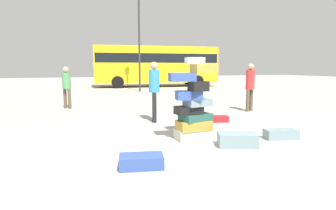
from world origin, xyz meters
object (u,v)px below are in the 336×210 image
(suitcase_navy_behind_tower, at_px, (141,161))
(suitcase_slate_white_trunk, at_px, (281,134))
(person_bearded_onlooker, at_px, (250,83))
(suitcase_tower, at_px, (193,107))
(person_passerby_in_red, at_px, (67,84))
(person_tourist_with_camera, at_px, (154,86))
(lamp_post, at_px, (139,26))
(suitcase_slate_foreground_near, at_px, (237,140))
(suitcase_maroon_left_side, at_px, (216,119))
(parked_bus, at_px, (156,64))
(suitcase_slate_upright_blue, at_px, (196,121))

(suitcase_navy_behind_tower, relative_size, suitcase_slate_white_trunk, 0.97)
(suitcase_navy_behind_tower, distance_m, person_bearded_onlooker, 6.46)
(suitcase_tower, xyz_separation_m, person_passerby_in_red, (-2.44, 5.76, 0.21))
(person_tourist_with_camera, distance_m, lamp_post, 10.28)
(suitcase_slate_foreground_near, relative_size, suitcase_maroon_left_side, 1.10)
(suitcase_slate_white_trunk, bearing_deg, parked_bus, 94.99)
(suitcase_slate_white_trunk, relative_size, person_passerby_in_red, 0.44)
(person_tourist_with_camera, bearing_deg, suitcase_slate_upright_blue, 63.61)
(suitcase_tower, relative_size, suitcase_navy_behind_tower, 2.58)
(suitcase_navy_behind_tower, height_order, parked_bus, parked_bus)
(suitcase_maroon_left_side, bearing_deg, suitcase_slate_white_trunk, -65.23)
(suitcase_slate_upright_blue, height_order, person_bearded_onlooker, person_bearded_onlooker)
(suitcase_navy_behind_tower, relative_size, lamp_post, 0.11)
(suitcase_navy_behind_tower, relative_size, suitcase_slate_upright_blue, 1.29)
(suitcase_navy_behind_tower, distance_m, suitcase_slate_upright_blue, 3.32)
(parked_bus, height_order, lamp_post, lamp_post)
(parked_bus, bearing_deg, suitcase_slate_foreground_near, -95.30)
(suitcase_slate_foreground_near, xyz_separation_m, suitcase_slate_upright_blue, (0.14, 2.05, -0.03))
(suitcase_slate_white_trunk, height_order, person_bearded_onlooker, person_bearded_onlooker)
(suitcase_slate_foreground_near, bearing_deg, suitcase_maroon_left_side, 92.34)
(suitcase_navy_behind_tower, bearing_deg, lamp_post, 88.09)
(suitcase_tower, xyz_separation_m, person_tourist_with_camera, (-0.17, 2.16, 0.29))
(suitcase_navy_behind_tower, height_order, person_bearded_onlooker, person_bearded_onlooker)
(suitcase_tower, distance_m, lamp_post, 12.37)
(suitcase_slate_upright_blue, distance_m, person_passerby_in_red, 5.53)
(suitcase_navy_behind_tower, bearing_deg, person_bearded_onlooker, 51.17)
(suitcase_tower, xyz_separation_m, person_bearded_onlooker, (3.57, 2.78, 0.27))
(person_bearded_onlooker, height_order, person_tourist_with_camera, person_tourist_with_camera)
(suitcase_maroon_left_side, xyz_separation_m, person_bearded_onlooker, (2.09, 1.25, 0.91))
(suitcase_tower, bearing_deg, lamp_post, 80.40)
(suitcase_slate_foreground_near, relative_size, suitcase_slate_white_trunk, 1.06)
(person_passerby_in_red, bearing_deg, suitcase_navy_behind_tower, -35.74)
(suitcase_navy_behind_tower, distance_m, lamp_post, 13.95)
(person_bearded_onlooker, distance_m, lamp_post, 9.61)
(suitcase_slate_upright_blue, bearing_deg, suitcase_maroon_left_side, 7.36)
(suitcase_slate_foreground_near, bearing_deg, person_tourist_with_camera, 128.28)
(suitcase_navy_behind_tower, height_order, suitcase_slate_upright_blue, suitcase_slate_upright_blue)
(suitcase_slate_upright_blue, height_order, person_tourist_with_camera, person_tourist_with_camera)
(person_bearded_onlooker, bearing_deg, suitcase_navy_behind_tower, 18.60)
(suitcase_navy_behind_tower, height_order, lamp_post, lamp_post)
(suitcase_slate_upright_blue, height_order, parked_bus, parked_bus)
(suitcase_navy_behind_tower, xyz_separation_m, suitcase_slate_upright_blue, (2.20, 2.48, 0.01))
(person_bearded_onlooker, height_order, lamp_post, lamp_post)
(person_tourist_with_camera, relative_size, lamp_post, 0.27)
(suitcase_slate_upright_blue, distance_m, parked_bus, 15.14)
(suitcase_maroon_left_side, bearing_deg, suitcase_tower, -118.28)
(suitcase_maroon_left_side, bearing_deg, person_bearded_onlooker, 46.69)
(suitcase_maroon_left_side, distance_m, lamp_post, 10.98)
(suitcase_navy_behind_tower, bearing_deg, suitcase_slate_white_trunk, 22.87)
(person_passerby_in_red, distance_m, lamp_post, 8.08)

